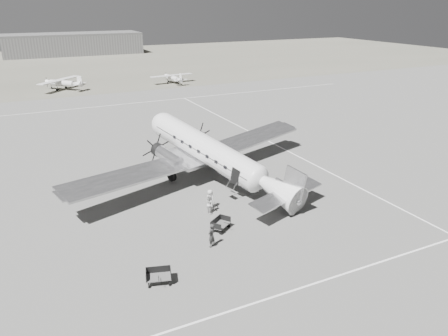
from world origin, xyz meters
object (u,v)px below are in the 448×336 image
Objects in this scene: ground_crew at (211,235)px; ramp_agent at (210,204)px; light_plane_left at (62,84)px; passenger at (210,199)px; baggage_cart_near at (221,225)px; hangar_main at (73,44)px; baggage_cart_far at (159,277)px; dc3_airliner at (214,156)px; light_plane_right at (173,79)px.

ground_crew reaches higher than ramp_agent.
light_plane_left reaches higher than passenger.
passenger reaches higher than baggage_cart_near.
ground_crew is (-9.38, -127.39, -2.43)m from hangar_main.
passenger is (-7.00, -121.92, -2.47)m from hangar_main.
baggage_cart_far is at bearing 115.05° from passenger.
passenger reaches higher than ramp_agent.
baggage_cart_near is 0.99× the size of baggage_cart_far.
hangar_main is 127.76m from ground_crew.
light_plane_left reaches higher than ground_crew.
ground_crew is (-1.58, -1.84, 0.42)m from baggage_cart_near.
ground_crew is at bearing -135.07° from dc3_airliner.
baggage_cart_far reaches higher than baggage_cart_near.
ramp_agent reaches higher than baggage_cart_far.
ramp_agent is (-17.62, -57.68, -0.19)m from light_plane_right.
light_plane_left is 59.65m from passenger.
ramp_agent is at bearing -137.47° from dc3_airliner.
dc3_airliner is at bearing -28.85° from ramp_agent.
hangar_main is 122.15m from passenger.
dc3_airliner reaches higher than ramp_agent.
baggage_cart_near is at bearing 144.09° from passenger.
baggage_cart_near is 1.01× the size of ramp_agent.
passenger is at bearing -93.29° from hangar_main.
light_plane_left is 67.46m from baggage_cart_far.
dc3_airliner is 55.26m from light_plane_left.
hangar_main is at bearing 91.36° from light_plane_right.
dc3_airliner is 18.04× the size of ramp_agent.
dc3_airliner is 3.01× the size of light_plane_right.
dc3_airliner reaches higher than ground_crew.
dc3_airliner is 17.86× the size of baggage_cart_near.
passenger is (4.23, -59.49, -0.30)m from light_plane_left.
dc3_airliner is (-4.43, -117.24, -0.62)m from hangar_main.
ramp_agent is (-2.90, -5.36, -1.90)m from dc3_airliner.
light_plane_left is at bearing 58.14° from baggage_cart_near.
dc3_airliner is 15.95m from baggage_cart_far.
light_plane_right is at bearing -80.98° from hangar_main.
passenger is (0.32, 0.68, 0.05)m from ramp_agent.
baggage_cart_near is 2.46m from ground_crew.
baggage_cart_near is at bearing 50.91° from baggage_cart_far.
baggage_cart_near is at bearing -165.17° from ground_crew.
light_plane_left reaches higher than light_plane_right.
ramp_agent is (2.05, 4.79, -0.09)m from ground_crew.
light_plane_left is 6.89× the size of baggage_cart_near.
passenger is (6.97, 7.90, 0.38)m from baggage_cart_far.
baggage_cart_far is 5.22m from ground_crew.
ground_crew reaches higher than baggage_cart_near.
hangar_main is 26.92× the size of ramp_agent.
hangar_main is 125.83m from baggage_cart_near.
baggage_cart_near is 0.91× the size of ground_crew.
light_plane_left is 6.28× the size of ground_crew.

